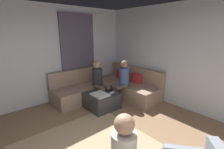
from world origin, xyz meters
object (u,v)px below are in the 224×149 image
(game_remote, at_px, (112,93))
(person_on_couch_side, at_px, (99,80))
(person_on_couch_back, at_px, (122,80))
(ottoman, at_px, (101,100))
(sectional_couch, at_px, (109,88))
(coffee_mug, at_px, (102,88))

(game_remote, distance_m, person_on_couch_side, 0.56)
(person_on_couch_back, height_order, person_on_couch_side, same)
(ottoman, height_order, person_on_couch_side, person_on_couch_side)
(sectional_couch, height_order, person_on_couch_side, person_on_couch_side)
(sectional_couch, distance_m, game_remote, 0.80)
(sectional_couch, height_order, coffee_mug, sectional_couch)
(coffee_mug, relative_size, game_remote, 0.63)
(game_remote, relative_size, person_on_couch_back, 0.12)
(person_on_couch_back, relative_size, person_on_couch_side, 1.00)
(person_on_couch_back, bearing_deg, person_on_couch_side, 54.19)
(sectional_couch, relative_size, game_remote, 17.00)
(sectional_couch, xyz_separation_m, person_on_couch_side, (0.15, -0.46, 0.38))
(game_remote, height_order, person_on_couch_side, person_on_couch_side)
(game_remote, xyz_separation_m, person_on_couch_back, (-0.14, 0.48, 0.23))
(coffee_mug, xyz_separation_m, person_on_couch_side, (-0.11, 0.01, 0.19))
(person_on_couch_side, bearing_deg, sectional_couch, -162.07)
(sectional_couch, bearing_deg, coffee_mug, -60.78)
(person_on_couch_side, bearing_deg, coffee_mug, 86.32)
(game_remote, bearing_deg, person_on_couch_back, 106.58)
(sectional_couch, relative_size, coffee_mug, 26.84)
(game_remote, xyz_separation_m, person_on_couch_side, (-0.51, -0.03, 0.23))
(sectional_couch, height_order, person_on_couch_back, person_on_couch_back)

